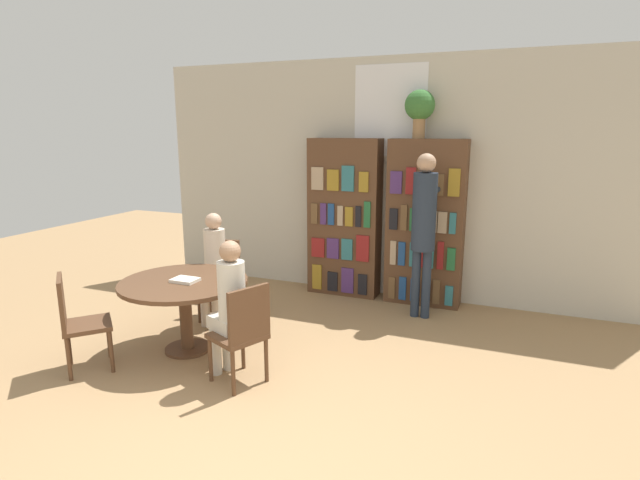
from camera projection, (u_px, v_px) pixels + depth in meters
The scene contains 13 objects.
ground_plane at pixel (238, 463), 3.25m from camera, with size 16.00×16.00×0.00m, color #9E7A51.
wall_back at pixel (389, 179), 6.32m from camera, with size 6.40×0.07×3.00m.
bookshelf_left at pixel (344, 218), 6.44m from camera, with size 0.92×0.34×2.02m.
bookshelf_right at pixel (425, 224), 6.06m from camera, with size 0.92×0.34×2.02m.
flower_vase at pixel (420, 107), 5.81m from camera, with size 0.35×0.35×0.56m.
reading_table at pixel (184, 292), 4.79m from camera, with size 1.22×1.22×0.71m.
chair_near_camera at pixel (77, 319), 4.41m from camera, with size 0.56×0.56×0.89m.
chair_left_side at pixel (221, 275), 5.72m from camera, with size 0.48×0.48×0.89m.
chair_far_side at pixel (243, 330), 4.15m from camera, with size 0.53×0.53×0.89m.
seated_reader_left at pixel (214, 263), 5.50m from camera, with size 0.30×0.38×1.24m.
seated_reader_right at pixel (229, 302), 4.24m from camera, with size 0.39×0.34×1.24m.
librarian_standing at pixel (424, 220), 5.55m from camera, with size 0.27×0.54×1.88m.
open_book_on_table at pixel (185, 280), 4.73m from camera, with size 0.24×0.18×0.03m.
Camera 1 is at (1.57, -2.45, 2.13)m, focal length 28.00 mm.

